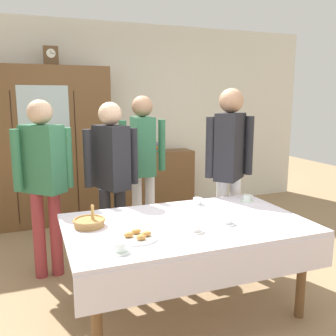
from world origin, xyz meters
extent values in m
plane|color=#997A56|center=(0.00, 0.00, 0.00)|extent=(12.00, 12.00, 0.00)
cube|color=silver|center=(0.00, 2.65, 1.35)|extent=(6.40, 0.10, 2.70)
cylinder|color=brown|center=(-0.77, -0.61, 0.35)|extent=(0.07, 0.07, 0.69)
cylinder|color=brown|center=(0.77, -0.61, 0.35)|extent=(0.07, 0.07, 0.69)
cylinder|color=brown|center=(-0.77, 0.21, 0.35)|extent=(0.07, 0.07, 0.69)
cylinder|color=brown|center=(0.77, 0.21, 0.35)|extent=(0.07, 0.07, 0.69)
cube|color=silver|center=(0.00, -0.20, 0.71)|extent=(1.83, 1.11, 0.03)
cube|color=silver|center=(0.00, -0.75, 0.57)|extent=(1.83, 0.01, 0.24)
cube|color=brown|center=(-0.90, 2.35, 1.03)|extent=(1.68, 0.45, 2.06)
cube|color=silver|center=(-0.90, 2.13, 1.44)|extent=(0.60, 0.01, 0.74)
cube|color=black|center=(-1.27, 2.13, 0.93)|extent=(0.01, 0.01, 1.65)
cube|color=black|center=(-0.53, 2.13, 0.93)|extent=(0.01, 0.01, 1.65)
cube|color=brown|center=(-0.77, 2.35, 2.18)|extent=(0.18, 0.10, 0.24)
cylinder|color=white|center=(-0.77, 2.30, 2.21)|extent=(0.11, 0.01, 0.11)
cube|color=black|center=(-0.77, 2.30, 2.22)|extent=(0.00, 0.00, 0.04)
cube|color=black|center=(-0.75, 2.30, 2.21)|extent=(0.05, 0.00, 0.00)
cube|color=brown|center=(0.64, 2.41, 0.44)|extent=(1.10, 0.35, 0.89)
cube|color=#3D754C|center=(0.64, 2.41, 0.90)|extent=(0.12, 0.17, 0.03)
cube|color=#99332D|center=(0.64, 2.41, 0.93)|extent=(0.17, 0.17, 0.03)
cube|color=#B29333|center=(0.64, 2.41, 0.97)|extent=(0.15, 0.18, 0.04)
cube|color=#664C7A|center=(0.64, 2.41, 1.00)|extent=(0.17, 0.22, 0.03)
cylinder|color=white|center=(0.27, -0.35, 0.73)|extent=(0.13, 0.13, 0.01)
cylinder|color=white|center=(0.27, -0.35, 0.76)|extent=(0.08, 0.08, 0.05)
torus|color=white|center=(0.30, -0.35, 0.76)|extent=(0.04, 0.01, 0.04)
cylinder|color=white|center=(0.28, 0.19, 0.73)|extent=(0.13, 0.13, 0.01)
cylinder|color=white|center=(0.28, 0.19, 0.76)|extent=(0.08, 0.08, 0.05)
torus|color=white|center=(0.31, 0.19, 0.76)|extent=(0.04, 0.01, 0.04)
cylinder|color=silver|center=(-0.61, -0.58, 0.73)|extent=(0.13, 0.13, 0.01)
cylinder|color=silver|center=(-0.61, -0.58, 0.76)|extent=(0.08, 0.08, 0.05)
torus|color=silver|center=(-0.57, -0.58, 0.76)|extent=(0.04, 0.01, 0.04)
cylinder|color=#47230F|center=(-0.61, -0.58, 0.78)|extent=(0.06, 0.06, 0.01)
cylinder|color=white|center=(-0.03, -0.42, 0.73)|extent=(0.13, 0.13, 0.01)
cylinder|color=white|center=(-0.03, -0.42, 0.76)|extent=(0.08, 0.08, 0.05)
torus|color=white|center=(0.01, -0.42, 0.76)|extent=(0.04, 0.01, 0.04)
cylinder|color=silver|center=(0.75, 0.13, 0.73)|extent=(0.13, 0.13, 0.01)
cylinder|color=silver|center=(0.75, 0.13, 0.76)|extent=(0.08, 0.08, 0.05)
torus|color=silver|center=(0.79, 0.13, 0.76)|extent=(0.04, 0.01, 0.04)
cylinder|color=#9E7542|center=(-0.71, -0.04, 0.75)|extent=(0.22, 0.22, 0.05)
torus|color=#9E7542|center=(-0.71, -0.04, 0.77)|extent=(0.24, 0.24, 0.02)
cylinder|color=tan|center=(-0.69, -0.06, 0.82)|extent=(0.03, 0.04, 0.12)
cylinder|color=tan|center=(-0.68, -0.04, 0.82)|extent=(0.02, 0.03, 0.12)
cylinder|color=tan|center=(-0.69, -0.03, 0.82)|extent=(0.02, 0.02, 0.12)
cylinder|color=white|center=(-0.44, -0.40, 0.73)|extent=(0.28, 0.28, 0.01)
ellipsoid|color=#BC7F3D|center=(-0.38, -0.41, 0.75)|extent=(0.07, 0.05, 0.04)
ellipsoid|color=#BC7F3D|center=(-0.44, -0.34, 0.75)|extent=(0.07, 0.05, 0.04)
ellipsoid|color=#BC7F3D|center=(-0.50, -0.38, 0.75)|extent=(0.07, 0.05, 0.04)
ellipsoid|color=#BC7F3D|center=(-0.44, -0.46, 0.75)|extent=(0.07, 0.05, 0.04)
cube|color=silver|center=(0.02, -0.02, 0.73)|extent=(0.10, 0.01, 0.00)
ellipsoid|color=silver|center=(0.07, -0.02, 0.73)|extent=(0.03, 0.02, 0.01)
cube|color=silver|center=(0.65, -0.46, 0.73)|extent=(0.10, 0.01, 0.00)
ellipsoid|color=silver|center=(0.70, -0.46, 0.73)|extent=(0.03, 0.02, 0.01)
cylinder|color=silver|center=(0.67, 0.46, 0.43)|extent=(0.11, 0.11, 0.87)
cylinder|color=silver|center=(0.82, 0.46, 0.43)|extent=(0.11, 0.11, 0.87)
cube|color=#232328|center=(0.75, 0.46, 1.19)|extent=(0.40, 0.39, 0.65)
sphere|color=tan|center=(0.75, 0.46, 1.63)|extent=(0.23, 0.23, 0.23)
cylinder|color=#232328|center=(0.53, 0.46, 1.19)|extent=(0.08, 0.08, 0.58)
cylinder|color=#232328|center=(0.97, 0.46, 1.19)|extent=(0.08, 0.08, 0.58)
cylinder|color=silver|center=(-0.01, 1.14, 0.42)|extent=(0.11, 0.11, 0.83)
cylinder|color=silver|center=(0.14, 1.14, 0.42)|extent=(0.11, 0.11, 0.83)
cube|color=#33704C|center=(0.06, 1.14, 1.15)|extent=(0.22, 0.37, 0.63)
sphere|color=tan|center=(0.06, 1.14, 1.57)|extent=(0.23, 0.23, 0.23)
cylinder|color=#33704C|center=(-0.16, 1.14, 1.15)|extent=(0.08, 0.08, 0.56)
cylinder|color=#33704C|center=(0.28, 1.14, 1.15)|extent=(0.08, 0.08, 0.56)
cylinder|color=#933338|center=(-1.06, 0.77, 0.41)|extent=(0.11, 0.11, 0.81)
cylinder|color=#933338|center=(-0.91, 0.77, 0.41)|extent=(0.11, 0.11, 0.81)
cube|color=#33704C|center=(-0.99, 0.77, 1.12)|extent=(0.40, 0.40, 0.61)
sphere|color=tan|center=(-0.99, 0.77, 1.54)|extent=(0.22, 0.22, 0.22)
cylinder|color=#33704C|center=(-1.21, 0.77, 1.12)|extent=(0.08, 0.08, 0.55)
cylinder|color=#33704C|center=(-0.77, 0.77, 1.12)|extent=(0.08, 0.08, 0.55)
cylinder|color=#232328|center=(-0.44, 0.75, 0.40)|extent=(0.11, 0.11, 0.80)
cylinder|color=#232328|center=(-0.29, 0.75, 0.40)|extent=(0.11, 0.11, 0.80)
cube|color=#232328|center=(-0.37, 0.75, 1.10)|extent=(0.32, 0.41, 0.60)
sphere|color=#DBB293|center=(-0.37, 0.75, 1.52)|extent=(0.22, 0.22, 0.22)
cylinder|color=#232328|center=(-0.59, 0.75, 1.10)|extent=(0.08, 0.08, 0.54)
cylinder|color=#232328|center=(-0.15, 0.75, 1.10)|extent=(0.08, 0.08, 0.54)
camera|label=1|loc=(-1.08, -2.68, 1.66)|focal=39.44mm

